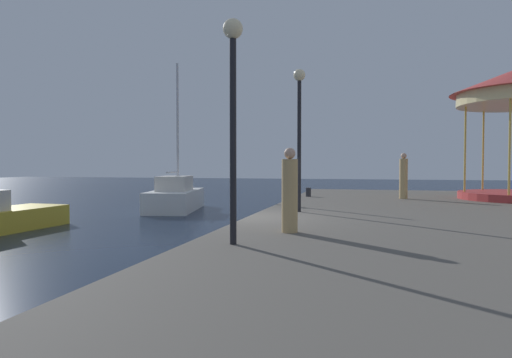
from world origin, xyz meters
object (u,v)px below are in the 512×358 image
at_px(sailboat_white, 175,197).
at_px(bollard_center, 308,192).
at_px(bollard_north, 289,201).
at_px(lamp_post_mid_promenade, 233,89).
at_px(person_near_carousel, 403,177).
at_px(person_by_the_water, 290,193).
at_px(lamp_post_far_end, 299,115).

relative_size(sailboat_white, bollard_center, 18.28).
relative_size(bollard_north, bollard_center, 1.00).
distance_m(lamp_post_mid_promenade, person_near_carousel, 12.88).
relative_size(sailboat_white, lamp_post_mid_promenade, 1.82).
bearing_deg(sailboat_white, person_by_the_water, -55.36).
xyz_separation_m(bollard_center, person_by_the_water, (1.02, -10.87, 0.64)).
bearing_deg(sailboat_white, person_near_carousel, -2.48).
height_order(sailboat_white, lamp_post_far_end, sailboat_white).
xyz_separation_m(lamp_post_mid_promenade, bollard_north, (-0.31, 7.55, -2.58)).
bearing_deg(person_by_the_water, bollard_north, 100.12).
distance_m(sailboat_white, person_near_carousel, 10.69).
height_order(sailboat_white, lamp_post_mid_promenade, sailboat_white).
height_order(bollard_north, person_by_the_water, person_by_the_water).
relative_size(lamp_post_mid_promenade, lamp_post_far_end, 0.93).
distance_m(lamp_post_far_end, bollard_center, 7.26).
distance_m(lamp_post_mid_promenade, person_by_the_water, 2.65).
height_order(lamp_post_mid_promenade, person_by_the_water, lamp_post_mid_promenade).
xyz_separation_m(lamp_post_far_end, person_near_carousel, (3.48, 6.34, -2.04)).
distance_m(sailboat_white, bollard_center, 6.57).
bearing_deg(bollard_center, lamp_post_far_end, -84.98).
distance_m(lamp_post_mid_promenade, bollard_center, 12.79).
bearing_deg(lamp_post_mid_promenade, person_near_carousel, 72.69).
bearing_deg(lamp_post_mid_promenade, bollard_north, 92.35).
bearing_deg(lamp_post_far_end, person_near_carousel, 61.21).
bearing_deg(lamp_post_mid_promenade, lamp_post_far_end, 86.97).
bearing_deg(lamp_post_mid_promenade, bollard_center, 91.28).
bearing_deg(person_near_carousel, person_by_the_water, -106.18).
height_order(lamp_post_mid_promenade, person_near_carousel, lamp_post_mid_promenade).
bearing_deg(bollard_north, lamp_post_mid_promenade, -87.65).
xyz_separation_m(bollard_center, person_near_carousel, (4.07, -0.36, 0.71)).
distance_m(lamp_post_far_end, bollard_north, 3.30).
height_order(sailboat_white, person_by_the_water, sailboat_white).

